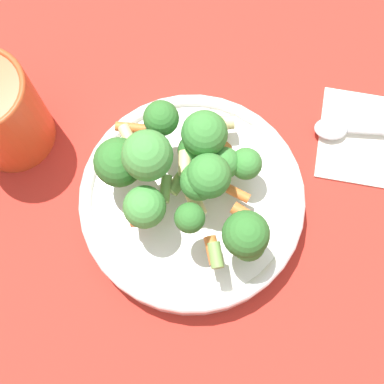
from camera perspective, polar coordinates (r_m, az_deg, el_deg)
name	(u,v)px	position (r m, az deg, el deg)	size (l,w,h in m)	color
ground_plane	(192,206)	(0.57, 0.00, -1.53)	(3.00, 3.00, 0.00)	#B72D23
bowl	(192,201)	(0.55, 0.00, -0.96)	(0.23, 0.23, 0.04)	white
pasta_salad	(185,175)	(0.49, -0.75, 1.87)	(0.15, 0.17, 0.09)	#8CB766
spoon	(357,131)	(0.61, 17.16, 6.28)	(0.15, 0.07, 0.01)	silver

